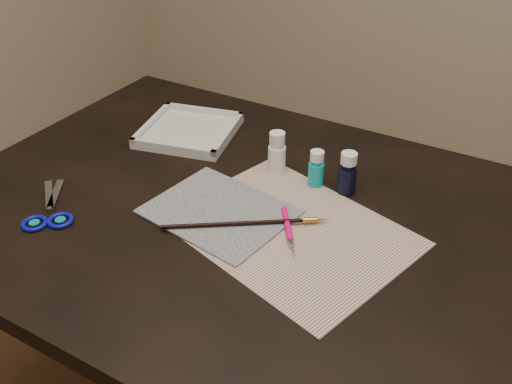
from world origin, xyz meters
The scene contains 10 objects.
table centered at (0.00, 0.00, 0.38)m, with size 1.30×0.90×0.75m, color black.
paper centered at (0.09, -0.02, 0.75)m, with size 0.44×0.33×0.00m, color silver.
canvas centered at (-0.06, -0.04, 0.75)m, with size 0.27×0.22×0.00m, color black.
paint_bottle_white centered at (-0.04, 0.16, 0.80)m, with size 0.04×0.04×0.10m, color white.
paint_bottle_cyan centered at (0.06, 0.15, 0.79)m, with size 0.03×0.03×0.08m, color #14A4BA.
paint_bottle_navy centered at (0.13, 0.16, 0.80)m, with size 0.04×0.04×0.09m, color black.
paintbrush centered at (0.01, -0.05, 0.76)m, with size 0.33×0.01×0.01m, color black, non-canonical shape.
craft_knife centered at (0.09, -0.03, 0.76)m, with size 0.15×0.01×0.01m, color #FD0A7A, non-canonical shape.
scissors centered at (-0.38, -0.20, 0.76)m, with size 0.20×0.10×0.01m, color silver, non-canonical shape.
palette_tray centered at (-0.31, 0.20, 0.76)m, with size 0.22×0.22×0.03m, color silver.
Camera 1 is at (0.47, -0.80, 1.42)m, focal length 40.00 mm.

